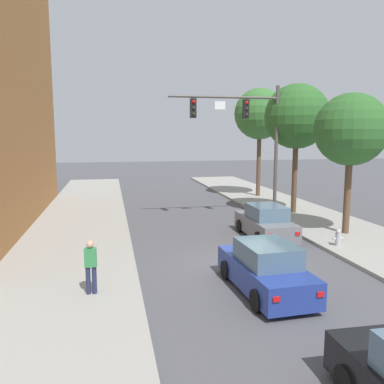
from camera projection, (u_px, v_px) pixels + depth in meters
The scene contains 10 objects.
ground_plane at pixel (245, 267), 14.82m from camera, with size 120.00×120.00×0.00m, color #4C4C51.
sidewalk_left at pixel (63, 277), 13.51m from camera, with size 5.00×60.00×0.15m, color #99968E.
traffic_signal_mast at pixel (247, 127), 22.35m from camera, with size 6.39×0.38×7.50m.
car_lead_grey at pixel (265, 223), 18.88m from camera, with size 1.84×4.24×1.60m.
car_following_blue at pixel (265, 269), 12.35m from camera, with size 1.98×4.31×1.60m.
pedestrian_sidewalk_left_walker at pixel (91, 264), 11.79m from camera, with size 0.36×0.22×1.64m.
fire_hydrant at pixel (338, 237), 17.05m from camera, with size 0.48×0.24×0.72m.
street_tree_nearest at pixel (351, 130), 18.62m from camera, with size 3.42×3.42×6.70m.
street_tree_second at pixel (297, 117), 23.63m from camera, with size 3.86×3.86×7.76m.
street_tree_third at pixel (260, 114), 30.30m from camera, with size 3.90×3.90×8.29m.
Camera 1 is at (-4.82, -13.57, 4.88)m, focal length 37.09 mm.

